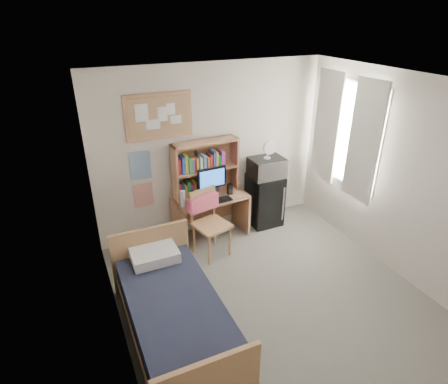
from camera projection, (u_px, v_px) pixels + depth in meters
name	position (u px, v px, depth m)	size (l,w,h in m)	color
floor	(280.00, 307.00, 4.54)	(3.60, 4.20, 0.02)	gray
ceiling	(299.00, 88.00, 3.38)	(3.60, 4.20, 0.02)	white
wall_back	(212.00, 151.00, 5.68)	(3.60, 0.04, 2.60)	silver
wall_left	(115.00, 254.00, 3.29)	(0.04, 4.20, 2.60)	silver
wall_right	(411.00, 183.00, 4.62)	(0.04, 4.20, 2.60)	silver
window_unit	(346.00, 134.00, 5.45)	(0.10, 1.40, 1.70)	white
curtain_left	(364.00, 142.00, 5.11)	(0.04, 0.55, 1.70)	white
curtain_right	(327.00, 127.00, 5.77)	(0.04, 0.55, 1.70)	white
bulletin_board	(159.00, 116.00, 5.10)	(0.94, 0.03, 0.64)	tan
poster_wave	(140.00, 165.00, 5.28)	(0.30, 0.01, 0.42)	#275E9E
poster_japan	(143.00, 195.00, 5.49)	(0.28, 0.01, 0.36)	red
desk	(211.00, 216.00, 5.79)	(1.11, 0.56, 0.70)	tan
desk_chair	(212.00, 225.00, 5.29)	(0.50, 0.50, 0.99)	tan
mini_fridge	(264.00, 199.00, 6.14)	(0.50, 0.50, 0.85)	black
bed	(175.00, 318.00, 4.01)	(0.94, 1.88, 0.52)	black
hutch	(206.00, 168.00, 5.58)	(1.01, 0.26, 0.83)	tan
monitor	(212.00, 184.00, 5.49)	(0.45, 0.03, 0.48)	black
keyboard	(216.00, 201.00, 5.47)	(0.48, 0.15, 0.02)	black
speaker_left	(193.00, 197.00, 5.43)	(0.07, 0.07, 0.18)	black
speaker_right	(230.00, 189.00, 5.68)	(0.07, 0.07, 0.17)	black
water_bottle	(183.00, 199.00, 5.31)	(0.07, 0.07, 0.24)	white
hoodie	(203.00, 202.00, 5.30)	(0.46, 0.14, 0.22)	#EF5A76
microwave	(267.00, 167.00, 5.87)	(0.53, 0.40, 0.30)	#B9B9BE
desk_fan	(268.00, 150.00, 5.74)	(0.22, 0.22, 0.27)	white
pillow	(155.00, 255.00, 4.49)	(0.55, 0.38, 0.13)	white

